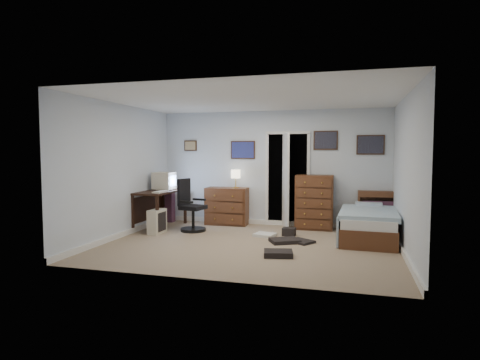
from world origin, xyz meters
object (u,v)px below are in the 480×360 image
object	(u,v)px
computer_desk	(156,199)
office_chair	(191,211)
low_dresser	(227,206)
tall_dresser	(314,202)
bed	(368,224)

from	to	relation	value
computer_desk	office_chair	distance (m)	0.87
low_dresser	tall_dresser	xyz separation A→B (m)	(1.91, -0.02, 0.15)
bed	low_dresser	bearing A→B (deg)	167.13
computer_desk	low_dresser	distance (m)	1.55
low_dresser	tall_dresser	bearing A→B (deg)	-3.43
office_chair	tall_dresser	size ratio (longest dim) A/B	0.94
office_chair	tall_dresser	world-z (taller)	tall_dresser
low_dresser	tall_dresser	world-z (taller)	tall_dresser
tall_dresser	bed	distance (m)	1.32
computer_desk	bed	xyz separation A→B (m)	(4.28, -0.05, -0.32)
office_chair	bed	world-z (taller)	office_chair
bed	computer_desk	bearing A→B (deg)	-178.26
computer_desk	office_chair	size ratio (longest dim) A/B	1.31
office_chair	low_dresser	bearing A→B (deg)	72.12
low_dresser	bed	world-z (taller)	low_dresser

